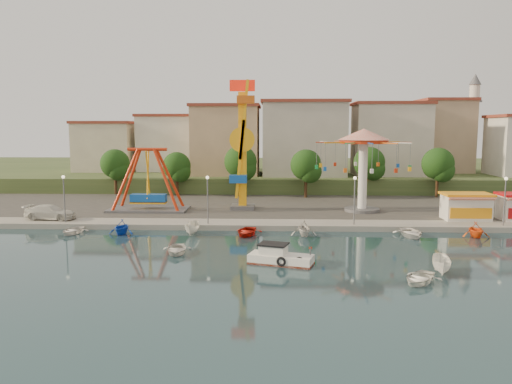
{
  "coord_description": "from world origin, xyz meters",
  "views": [
    {
      "loc": [
        -0.54,
        -40.86,
        10.98
      ],
      "look_at": [
        -2.73,
        14.0,
        4.0
      ],
      "focal_mm": 35.0,
      "sensor_mm": 36.0,
      "label": 1
    }
  ],
  "objects_px": {
    "skiff": "(442,265)",
    "van": "(50,212)",
    "rowboat_a": "(176,249)",
    "pirate_ship_ride": "(148,181)",
    "kamikaze_tower": "(243,147)",
    "cabin_motorboat": "(279,258)",
    "wave_swinger": "(363,151)"
  },
  "relations": [
    {
      "from": "skiff",
      "to": "van",
      "type": "height_order",
      "value": "van"
    },
    {
      "from": "kamikaze_tower",
      "to": "van",
      "type": "height_order",
      "value": "kamikaze_tower"
    },
    {
      "from": "pirate_ship_ride",
      "to": "wave_swinger",
      "type": "height_order",
      "value": "wave_swinger"
    },
    {
      "from": "kamikaze_tower",
      "to": "cabin_motorboat",
      "type": "xyz_separation_m",
      "value": [
        4.56,
        -24.08,
        -8.12
      ]
    },
    {
      "from": "rowboat_a",
      "to": "skiff",
      "type": "relative_size",
      "value": 1.02
    },
    {
      "from": "pirate_ship_ride",
      "to": "wave_swinger",
      "type": "bearing_deg",
      "value": 0.93
    },
    {
      "from": "wave_swinger",
      "to": "van",
      "type": "xyz_separation_m",
      "value": [
        -36.83,
        -7.2,
        -6.76
      ]
    },
    {
      "from": "van",
      "to": "rowboat_a",
      "type": "bearing_deg",
      "value": -122.05
    },
    {
      "from": "skiff",
      "to": "rowboat_a",
      "type": "bearing_deg",
      "value": 179.91
    },
    {
      "from": "pirate_ship_ride",
      "to": "kamikaze_tower",
      "type": "xyz_separation_m",
      "value": [
        11.97,
        1.5,
        4.21
      ]
    },
    {
      "from": "wave_swinger",
      "to": "rowboat_a",
      "type": "relative_size",
      "value": 3.19
    },
    {
      "from": "van",
      "to": "pirate_ship_ride",
      "type": "bearing_deg",
      "value": -50.46
    },
    {
      "from": "kamikaze_tower",
      "to": "cabin_motorboat",
      "type": "bearing_deg",
      "value": -79.27
    },
    {
      "from": "cabin_motorboat",
      "to": "skiff",
      "type": "xyz_separation_m",
      "value": [
        12.35,
        -2.33,
        0.2
      ]
    },
    {
      "from": "kamikaze_tower",
      "to": "cabin_motorboat",
      "type": "height_order",
      "value": "kamikaze_tower"
    },
    {
      "from": "pirate_ship_ride",
      "to": "skiff",
      "type": "bearing_deg",
      "value": -40.76
    },
    {
      "from": "rowboat_a",
      "to": "skiff",
      "type": "xyz_separation_m",
      "value": [
        21.44,
        -5.34,
        0.31
      ]
    },
    {
      "from": "cabin_motorboat",
      "to": "wave_swinger",
      "type": "bearing_deg",
      "value": 81.78
    },
    {
      "from": "kamikaze_tower",
      "to": "skiff",
      "type": "relative_size",
      "value": 4.62
    },
    {
      "from": "kamikaze_tower",
      "to": "skiff",
      "type": "xyz_separation_m",
      "value": [
        16.91,
        -26.41,
        -7.92
      ]
    },
    {
      "from": "wave_swinger",
      "to": "skiff",
      "type": "distance_m",
      "value": 26.49
    },
    {
      "from": "pirate_ship_ride",
      "to": "rowboat_a",
      "type": "height_order",
      "value": "pirate_ship_ride"
    },
    {
      "from": "pirate_ship_ride",
      "to": "kamikaze_tower",
      "type": "relative_size",
      "value": 0.61
    },
    {
      "from": "van",
      "to": "wave_swinger",
      "type": "bearing_deg",
      "value": -74.26
    },
    {
      "from": "wave_swinger",
      "to": "skiff",
      "type": "relative_size",
      "value": 3.25
    },
    {
      "from": "pirate_ship_ride",
      "to": "van",
      "type": "relative_size",
      "value": 1.73
    },
    {
      "from": "pirate_ship_ride",
      "to": "skiff",
      "type": "distance_m",
      "value": 38.32
    },
    {
      "from": "wave_swinger",
      "to": "van",
      "type": "height_order",
      "value": "wave_swinger"
    },
    {
      "from": "pirate_ship_ride",
      "to": "rowboat_a",
      "type": "distance_m",
      "value": 21.31
    },
    {
      "from": "cabin_motorboat",
      "to": "van",
      "type": "bearing_deg",
      "value": 165.42
    },
    {
      "from": "wave_swinger",
      "to": "van",
      "type": "bearing_deg",
      "value": -168.95
    },
    {
      "from": "kamikaze_tower",
      "to": "rowboat_a",
      "type": "bearing_deg",
      "value": -102.13
    }
  ]
}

